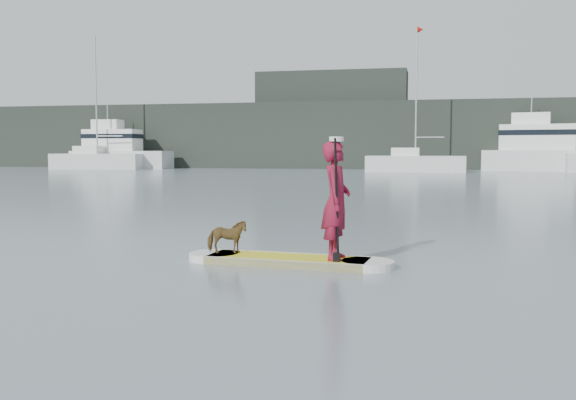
% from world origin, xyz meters
% --- Properties ---
extents(ground, '(140.00, 140.00, 0.00)m').
position_xyz_m(ground, '(0.00, 0.00, 0.00)').
color(ground, slate).
rests_on(ground, ground).
extents(paddleboard, '(3.29, 1.00, 0.12)m').
position_xyz_m(paddleboard, '(-2.79, 3.04, 0.06)').
color(paddleboard, yellow).
rests_on(paddleboard, ground).
extents(paddler, '(0.43, 0.65, 1.78)m').
position_xyz_m(paddler, '(-2.03, 2.98, 1.01)').
color(paddler, maroon).
rests_on(paddler, paddleboard).
extents(white_cap, '(0.22, 0.22, 0.07)m').
position_xyz_m(white_cap, '(-2.03, 2.98, 1.93)').
color(white_cap, silver).
rests_on(white_cap, paddler).
extents(dog, '(0.69, 0.44, 0.53)m').
position_xyz_m(dog, '(-3.81, 3.13, 0.39)').
color(dog, '#543B1D').
rests_on(dog, paddleboard).
extents(paddle, '(0.10, 0.30, 2.00)m').
position_xyz_m(paddle, '(-1.99, 2.73, 0.80)').
color(paddle, black).
rests_on(paddle, ground).
extents(sailboat_a, '(8.14, 3.12, 11.58)m').
position_xyz_m(sailboat_a, '(-29.59, 45.10, 0.81)').
color(sailboat_a, silver).
rests_on(sailboat_a, ground).
extents(sailboat_d, '(7.52, 2.40, 11.05)m').
position_xyz_m(sailboat_d, '(-1.98, 43.84, 0.79)').
color(sailboat_d, silver).
rests_on(sailboat_d, ground).
extents(motor_yacht_a, '(10.69, 5.11, 6.16)m').
position_xyz_m(motor_yacht_a, '(8.11, 47.97, 1.73)').
color(motor_yacht_a, silver).
rests_on(motor_yacht_a, ground).
extents(motor_yacht_b, '(8.99, 3.33, 5.86)m').
position_xyz_m(motor_yacht_b, '(-28.72, 47.33, 1.65)').
color(motor_yacht_b, silver).
rests_on(motor_yacht_b, ground).
extents(shore_mass, '(90.00, 6.00, 6.00)m').
position_xyz_m(shore_mass, '(0.00, 53.00, 3.00)').
color(shore_mass, black).
rests_on(shore_mass, ground).
extents(shore_building_west, '(14.00, 4.00, 9.00)m').
position_xyz_m(shore_building_west, '(-10.00, 54.00, 4.50)').
color(shore_building_west, black).
rests_on(shore_building_west, ground).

